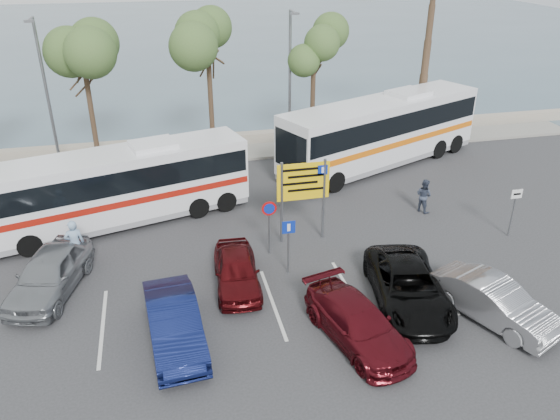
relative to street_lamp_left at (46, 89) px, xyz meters
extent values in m
plane|color=#2F2F31|center=(10.00, -13.52, -4.60)|extent=(120.00, 120.00, 0.00)
cube|color=gray|center=(10.00, 0.48, -4.52)|extent=(44.00, 2.40, 0.15)
cube|color=#A09280|center=(10.00, 2.48, -4.30)|extent=(48.00, 0.80, 0.60)
plane|color=#435C6B|center=(10.00, 46.48, -4.59)|extent=(140.00, 140.00, 0.00)
cylinder|color=#382619|center=(2.00, 0.48, -1.93)|extent=(0.28, 0.28, 5.04)
cylinder|color=#382619|center=(8.50, 0.48, -1.65)|extent=(0.28, 0.28, 5.60)
cylinder|color=#382619|center=(14.50, 0.48, -1.86)|extent=(0.28, 0.28, 5.18)
cylinder|color=#382619|center=(21.50, 0.48, 0.55)|extent=(0.48, 0.48, 10.00)
cylinder|color=slate|center=(0.00, 0.08, -0.45)|extent=(0.16, 0.16, 8.00)
cylinder|color=slate|center=(0.00, -0.37, 3.50)|extent=(0.12, 0.90, 0.12)
cube|color=slate|center=(0.00, -0.87, 3.45)|extent=(0.45, 0.25, 0.12)
cylinder|color=slate|center=(13.00, 0.08, -0.45)|extent=(0.16, 0.16, 8.00)
cylinder|color=slate|center=(13.00, -0.37, 3.50)|extent=(0.12, 0.90, 0.12)
cube|color=slate|center=(13.00, -0.87, 3.45)|extent=(0.45, 0.25, 0.12)
cylinder|color=slate|center=(10.10, -10.32, -2.80)|extent=(0.12, 0.12, 3.60)
cylinder|color=slate|center=(11.90, -10.32, -2.80)|extent=(0.12, 0.12, 3.60)
cube|color=yellow|center=(11.00, -10.32, -1.90)|extent=(2.20, 0.06, 1.60)
cube|color=#0C2699|center=(11.80, -10.36, -1.45)|extent=(0.42, 0.01, 0.42)
cylinder|color=slate|center=(9.40, -11.12, -3.50)|extent=(0.07, 0.07, 2.20)
cylinder|color=#B20C0C|center=(9.40, -11.15, -2.55)|extent=(0.60, 0.03, 0.60)
cylinder|color=slate|center=(9.80, -12.72, -3.50)|extent=(0.07, 0.07, 2.20)
cube|color=#0C2699|center=(9.80, -12.74, -2.60)|extent=(0.50, 0.03, 0.50)
cylinder|color=slate|center=(19.80, -12.02, -3.50)|extent=(0.07, 0.07, 2.20)
cube|color=white|center=(19.80, -12.04, -2.60)|extent=(0.50, 0.03, 0.40)
cube|color=white|center=(3.50, -7.02, -2.67)|extent=(11.70, 5.37, 2.82)
cube|color=black|center=(3.50, -7.02, -2.16)|extent=(11.49, 5.35, 1.00)
cube|color=#A0150C|center=(3.50, -7.02, -3.12)|extent=(11.59, 5.37, 0.29)
cube|color=gray|center=(3.50, -7.02, -4.07)|extent=(11.58, 5.32, 0.53)
cube|color=white|center=(3.50, -7.02, -1.14)|extent=(2.25, 1.98, 0.23)
cube|color=white|center=(17.50, -3.02, -2.44)|extent=(12.79, 7.58, 3.14)
cube|color=black|center=(17.50, -3.02, -1.89)|extent=(12.57, 7.52, 1.12)
cube|color=orange|center=(17.50, -3.02, -2.95)|extent=(12.68, 7.56, 0.32)
cube|color=gray|center=(17.50, -3.02, -4.01)|extent=(12.66, 7.51, 0.59)
cube|color=white|center=(17.50, -3.02, -0.75)|extent=(2.63, 2.41, 0.26)
imported|color=gray|center=(1.14, -12.02, -3.81)|extent=(3.08, 4.96, 1.58)
imported|color=#0F1849|center=(5.34, -15.82, -3.86)|extent=(1.92, 4.58, 1.47)
imported|color=#500D14|center=(11.00, -17.02, -3.94)|extent=(2.89, 4.84, 1.31)
imported|color=#490A0D|center=(7.74, -13.15, -3.93)|extent=(1.84, 4.04, 1.34)
imported|color=black|center=(13.40, -15.56, -3.89)|extent=(3.23, 5.42, 1.41)
imported|color=gray|center=(15.80, -17.02, -3.88)|extent=(3.15, 4.59, 1.43)
imported|color=#8DAECE|center=(1.87, -10.36, -3.61)|extent=(0.79, 0.59, 1.99)
imported|color=#384154|center=(17.24, -8.98, -3.79)|extent=(0.91, 0.98, 1.62)
camera|label=1|loc=(5.50, -29.95, 6.97)|focal=35.00mm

